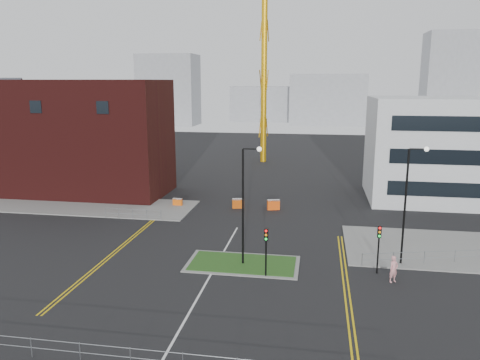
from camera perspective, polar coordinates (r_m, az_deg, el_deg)
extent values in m
plane|color=black|center=(29.91, -6.14, -15.68)|extent=(200.00, 200.00, 0.00)
cube|color=slate|center=(56.50, -19.85, -2.87)|extent=(28.00, 8.00, 0.12)
cube|color=slate|center=(36.59, 0.35, -10.19)|extent=(8.60, 4.60, 0.08)
cube|color=#224717|center=(36.58, 0.35, -10.16)|extent=(8.00, 4.00, 0.12)
cube|color=#431210|center=(60.45, -17.55, 4.92)|extent=(18.00, 10.00, 14.00)
cube|color=black|center=(57.79, -23.65, 8.17)|extent=(1.40, 0.10, 1.40)
cube|color=black|center=(53.86, -16.41, 8.47)|extent=(1.40, 0.10, 1.40)
cube|color=#431210|center=(66.99, -26.65, 3.12)|extent=(6.00, 10.00, 10.00)
cube|color=#2D3038|center=(66.51, -27.05, 7.37)|extent=(6.40, 8.49, 8.49)
cylinder|color=#E2A00D|center=(81.16, 2.97, 15.65)|extent=(1.00, 1.00, 38.11)
cylinder|color=black|center=(35.15, 0.36, -3.45)|extent=(0.16, 0.16, 9.00)
cylinder|color=black|center=(34.14, 1.36, 3.81)|extent=(1.20, 0.10, 0.10)
sphere|color=silver|center=(34.06, 2.36, 3.78)|extent=(0.36, 0.36, 0.36)
cylinder|color=black|center=(37.26, 19.45, -3.26)|extent=(0.16, 0.16, 9.00)
cylinder|color=black|center=(36.50, 20.87, 3.56)|extent=(1.20, 0.10, 0.10)
sphere|color=silver|center=(36.62, 21.79, 3.51)|extent=(0.36, 0.36, 0.36)
cylinder|color=black|center=(33.96, 3.18, -9.36)|extent=(0.12, 0.12, 3.00)
cube|color=black|center=(33.38, 3.22, -6.64)|extent=(0.28, 0.22, 0.90)
sphere|color=red|center=(33.16, 3.20, -6.22)|extent=(0.18, 0.18, 0.18)
sphere|color=orange|center=(33.26, 3.19, -6.72)|extent=(0.18, 0.18, 0.18)
sphere|color=#0CCC33|center=(33.36, 3.18, -7.20)|extent=(0.18, 0.18, 0.18)
cylinder|color=black|center=(35.96, 16.47, -8.62)|extent=(0.12, 0.12, 3.00)
cube|color=black|center=(35.41, 16.64, -6.04)|extent=(0.28, 0.22, 0.90)
sphere|color=red|center=(35.20, 16.69, -5.64)|extent=(0.18, 0.18, 0.18)
sphere|color=orange|center=(35.29, 16.66, -6.11)|extent=(0.18, 0.18, 0.18)
sphere|color=#0CCC33|center=(35.38, 16.63, -6.57)|extent=(0.18, 0.18, 0.18)
cylinder|color=gray|center=(24.43, -10.20, -19.82)|extent=(24.00, 0.04, 0.04)
cylinder|color=gray|center=(24.70, -10.16, -20.81)|extent=(24.00, 0.04, 0.04)
cylinder|color=gray|center=(48.89, -12.96, -3.51)|extent=(6.00, 0.04, 0.04)
cylinder|color=gray|center=(49.02, -12.93, -4.07)|extent=(6.00, 0.04, 0.04)
cylinder|color=gray|center=(50.23, -16.11, -3.86)|extent=(0.05, 0.05, 1.10)
cylinder|color=gray|center=(47.98, -9.61, -4.28)|extent=(0.05, 0.05, 1.10)
cylinder|color=gray|center=(37.11, 14.65, -9.43)|extent=(0.05, 0.05, 1.10)
cube|color=silver|center=(31.62, -5.14, -14.04)|extent=(0.15, 30.00, 0.01)
cube|color=gold|center=(41.44, -14.53, -7.94)|extent=(0.12, 24.00, 0.01)
cube|color=gold|center=(41.32, -14.15, -7.97)|extent=(0.12, 24.00, 0.01)
cube|color=gold|center=(34.43, 12.49, -12.03)|extent=(0.12, 20.00, 0.01)
cube|color=gold|center=(34.45, 13.00, -12.04)|extent=(0.12, 20.00, 0.01)
cube|color=gray|center=(153.00, -8.67, 10.79)|extent=(18.00, 12.00, 22.00)
cube|color=gray|center=(155.58, 10.63, 9.63)|extent=(24.00, 12.00, 16.00)
cube|color=gray|center=(155.08, 24.04, 11.03)|extent=(14.00, 12.00, 28.00)
cube|color=gray|center=(166.35, 4.27, 9.25)|extent=(30.00, 12.00, 12.00)
imported|color=pink|center=(34.98, 18.22, -10.28)|extent=(0.84, 0.77, 1.92)
cube|color=#ED5C0D|center=(53.22, -7.62, -2.71)|extent=(1.10, 0.45, 0.89)
cube|color=silver|center=(53.12, -7.63, -2.29)|extent=(1.10, 0.45, 0.11)
cube|color=#CA4B0B|center=(51.92, -0.23, -2.87)|extent=(1.36, 0.74, 1.08)
cube|color=silver|center=(51.79, -0.23, -2.36)|extent=(1.36, 0.74, 0.13)
cube|color=#F9520D|center=(51.41, 4.10, -3.03)|extent=(1.41, 0.80, 1.11)
cube|color=silver|center=(51.28, 4.11, -2.49)|extent=(1.41, 0.80, 0.13)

